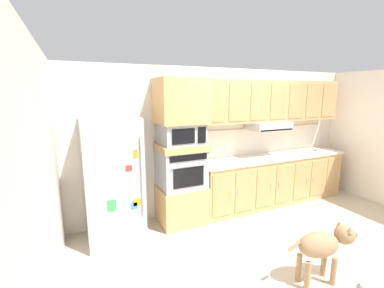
{
  "coord_description": "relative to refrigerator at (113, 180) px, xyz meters",
  "views": [
    {
      "loc": [
        -2.52,
        -3.0,
        2.08
      ],
      "look_at": [
        -0.88,
        0.59,
        1.31
      ],
      "focal_mm": 24.77,
      "sensor_mm": 36.0,
      "label": 1
    }
  ],
  "objects": [
    {
      "name": "ground_plane",
      "position": [
        2.06,
        -0.68,
        -0.88
      ],
      "size": [
        9.6,
        9.6,
        0.0
      ],
      "primitive_type": "plane",
      "color": "beige"
    },
    {
      "name": "back_kitchen_wall",
      "position": [
        2.06,
        0.43,
        0.37
      ],
      "size": [
        6.2,
        0.12,
        2.5
      ],
      "primitive_type": "cube",
      "color": "silver",
      "rests_on": "ground"
    },
    {
      "name": "side_panel_left",
      "position": [
        -0.74,
        -0.68,
        0.37
      ],
      "size": [
        0.12,
        7.1,
        2.5
      ],
      "primitive_type": "cube",
      "color": "silver",
      "rests_on": "ground"
    },
    {
      "name": "side_panel_right",
      "position": [
        4.86,
        -0.68,
        0.37
      ],
      "size": [
        0.12,
        7.1,
        2.5
      ],
      "primitive_type": "cube",
      "color": "white",
      "rests_on": "ground"
    },
    {
      "name": "refrigerator",
      "position": [
        0.0,
        0.0,
        0.0
      ],
      "size": [
        0.76,
        0.73,
        1.76
      ],
      "color": "#ADADB2",
      "rests_on": "ground"
    },
    {
      "name": "oven_base_cabinet",
      "position": [
        1.07,
        0.07,
        -0.58
      ],
      "size": [
        0.74,
        0.62,
        0.6
      ],
      "primitive_type": "cube",
      "color": "tan",
      "rests_on": "ground"
    },
    {
      "name": "built_in_oven",
      "position": [
        1.07,
        0.07,
        0.02
      ],
      "size": [
        0.7,
        0.62,
        0.6
      ],
      "color": "#A8AAAF",
      "rests_on": "oven_base_cabinet"
    },
    {
      "name": "appliance_mid_shelf",
      "position": [
        1.07,
        0.07,
        0.37
      ],
      "size": [
        0.74,
        0.62,
        0.1
      ],
      "primitive_type": "cube",
      "color": "tan",
      "rests_on": "built_in_oven"
    },
    {
      "name": "microwave",
      "position": [
        1.07,
        0.07,
        0.58
      ],
      "size": [
        0.64,
        0.54,
        0.32
      ],
      "color": "#A8AAAF",
      "rests_on": "appliance_mid_shelf"
    },
    {
      "name": "appliance_upper_cabinet",
      "position": [
        1.07,
        0.07,
        1.08
      ],
      "size": [
        0.74,
        0.62,
        0.68
      ],
      "primitive_type": "cube",
      "color": "tan",
      "rests_on": "microwave"
    },
    {
      "name": "lower_cabinet_run",
      "position": [
        2.94,
        0.07,
        -0.44
      ],
      "size": [
        3.01,
        0.63,
        0.88
      ],
      "color": "tan",
      "rests_on": "ground"
    },
    {
      "name": "countertop_slab",
      "position": [
        2.94,
        0.07,
        0.02
      ],
      "size": [
        3.05,
        0.64,
        0.04
      ],
      "primitive_type": "cube",
      "color": "silver",
      "rests_on": "lower_cabinet_run"
    },
    {
      "name": "backsplash_panel",
      "position": [
        2.94,
        0.36,
        0.29
      ],
      "size": [
        3.05,
        0.02,
        0.5
      ],
      "primitive_type": "cube",
      "color": "white",
      "rests_on": "countertop_slab"
    },
    {
      "name": "upper_cabinet_with_hood",
      "position": [
        2.93,
        0.19,
        1.02
      ],
      "size": [
        3.01,
        0.48,
        0.88
      ],
      "color": "tan",
      "rests_on": "backsplash_panel"
    },
    {
      "name": "screwdriver",
      "position": [
        4.0,
        0.03,
        0.05
      ],
      "size": [
        0.16,
        0.17,
        0.03
      ],
      "color": "red",
      "rests_on": "countertop_slab"
    },
    {
      "name": "dog",
      "position": [
        1.94,
        -1.89,
        -0.43
      ],
      "size": [
        0.88,
        0.36,
        0.66
      ],
      "rotation": [
        0.0,
        0.0,
        -0.18
      ],
      "color": "#997551",
      "rests_on": "ground"
    },
    {
      "name": "dog_food_bowl",
      "position": [
        2.3,
        -2.23,
        -0.85
      ],
      "size": [
        0.2,
        0.2,
        0.06
      ],
      "color": "#B2B7BC",
      "rests_on": "ground"
    }
  ]
}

